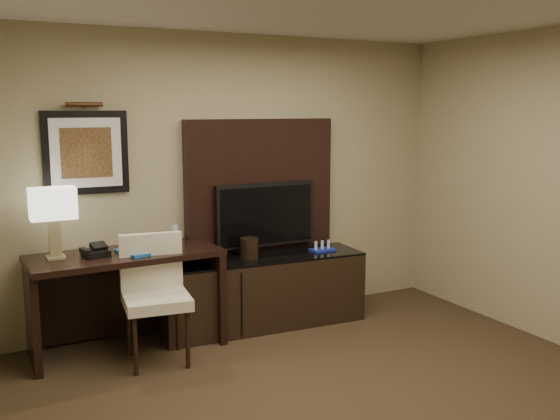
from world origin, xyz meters
TOP-DOWN VIEW (x-y plane):
  - wall_back at (0.00, 2.50)m, footprint 4.50×0.01m
  - desk at (-1.08, 2.15)m, footprint 1.59×0.75m
  - credenza at (0.18, 2.15)m, footprint 1.94×0.62m
  - tv_wall_panel at (0.30, 2.44)m, footprint 1.50×0.12m
  - tv at (0.30, 2.34)m, footprint 1.00×0.08m
  - artwork at (-1.30, 2.48)m, footprint 0.70×0.04m
  - picture_light at (-1.30, 2.44)m, footprint 0.04×0.04m
  - desk_chair at (-0.94, 1.75)m, footprint 0.57×0.64m
  - table_lamp at (-1.62, 2.20)m, footprint 0.37×0.25m
  - desk_phone at (-1.32, 2.11)m, footprint 0.22×0.21m
  - blue_folder at (-0.99, 2.10)m, footprint 0.34×0.40m
  - book at (-0.95, 2.16)m, footprint 0.16×0.04m
  - water_bottle at (-0.63, 2.21)m, footprint 0.06×0.06m
  - ice_bucket at (0.05, 2.14)m, footprint 0.18×0.18m
  - minibar_tray at (0.80, 2.11)m, footprint 0.24×0.15m

SIDE VIEW (x-z plane):
  - credenza at x=0.18m, z-range 0.00..0.66m
  - desk at x=-1.08m, z-range 0.00..0.83m
  - desk_chair at x=-0.94m, z-range 0.00..1.05m
  - minibar_tray at x=0.80m, z-range 0.66..0.74m
  - ice_bucket at x=0.05m, z-range 0.66..0.85m
  - blue_folder at x=-0.99m, z-range 0.83..0.86m
  - desk_phone at x=-1.32m, z-range 0.83..0.93m
  - water_bottle at x=-0.63m, z-range 0.83..1.02m
  - book at x=-0.95m, z-range 0.83..1.05m
  - tv at x=0.30m, z-range 0.72..1.32m
  - table_lamp at x=-1.62m, z-range 0.83..1.40m
  - tv_wall_panel at x=0.30m, z-range 0.62..1.92m
  - wall_back at x=0.00m, z-range 0.00..2.70m
  - artwork at x=-1.30m, z-range 1.30..2.00m
  - picture_light at x=-1.30m, z-range 1.90..2.20m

